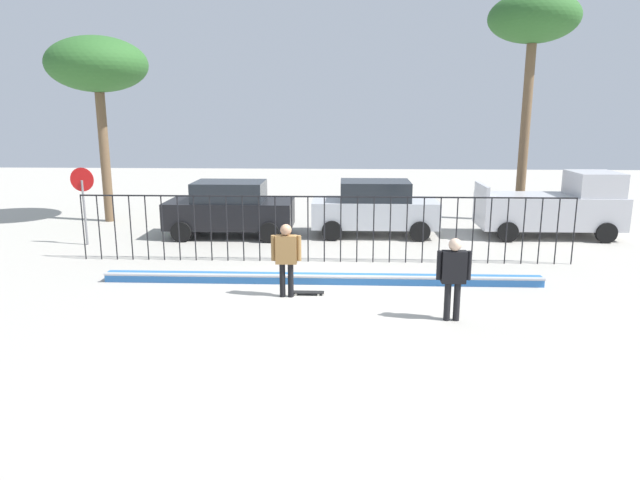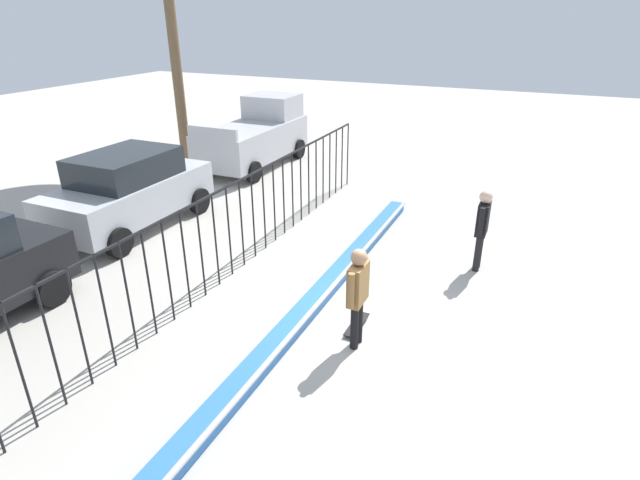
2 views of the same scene
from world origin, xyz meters
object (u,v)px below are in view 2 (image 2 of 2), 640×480
object	(u,v)px
camera_operator	(482,223)
pickup_truck	(256,135)
skateboard	(357,324)
parked_car_silver	(129,190)
skateboarder	(358,289)

from	to	relation	value
camera_operator	pickup_truck	size ratio (longest dim) A/B	0.37
pickup_truck	skateboard	bearing A→B (deg)	-140.27
skateboard	pickup_truck	xyz separation A→B (m)	(8.10, 6.76, 0.98)
parked_car_silver	pickup_truck	size ratio (longest dim) A/B	0.91
skateboarder	parked_car_silver	size ratio (longest dim) A/B	0.40
skateboard	camera_operator	distance (m)	3.60
skateboard	parked_car_silver	distance (m)	7.05
skateboard	camera_operator	size ratio (longest dim) A/B	0.46
skateboard	parked_car_silver	xyz separation A→B (m)	(1.92, 6.72, 0.91)
camera_operator	pickup_truck	world-z (taller)	pickup_truck
skateboarder	parked_car_silver	bearing A→B (deg)	104.24
skateboarder	pickup_truck	distance (m)	11.02
skateboarder	skateboard	xyz separation A→B (m)	(0.47, 0.16, -0.98)
camera_operator	pickup_truck	xyz separation A→B (m)	(5.00, 8.31, -0.01)
skateboarder	skateboard	world-z (taller)	skateboarder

